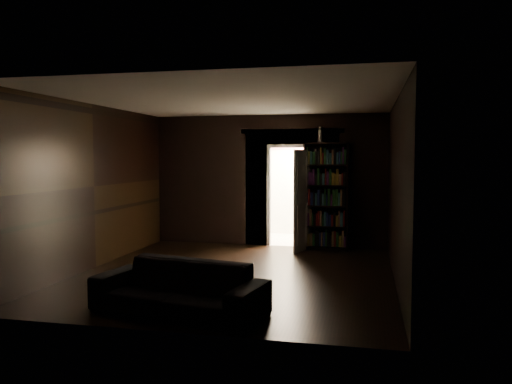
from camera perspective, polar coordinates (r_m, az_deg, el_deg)
ground at (r=8.21m, az=-2.37°, el=-9.38°), size 5.50×5.50×0.00m
room_walls at (r=9.04m, az=-0.72°, el=2.62°), size 5.02×5.61×2.84m
kitchen_alcove at (r=11.72m, az=4.84°, el=0.61°), size 2.20×1.80×2.60m
sofa at (r=6.22m, az=-8.80°, el=-9.93°), size 2.26×1.33×0.82m
bookshelf at (r=10.34m, az=7.99°, el=-0.48°), size 0.94×0.47×2.20m
refrigerator at (r=11.84m, az=7.81°, el=-1.25°), size 0.85×0.80×1.65m
door at (r=10.16m, az=5.51°, el=-0.96°), size 0.33×0.82×2.05m
figurine at (r=10.40m, az=7.32°, el=6.52°), size 0.12×0.12×0.33m
bottles at (r=11.69m, az=7.67°, el=3.45°), size 0.70×0.33×0.29m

